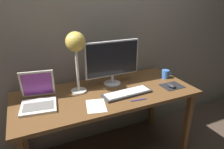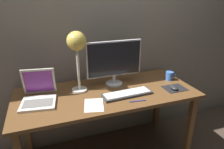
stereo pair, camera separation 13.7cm
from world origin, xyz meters
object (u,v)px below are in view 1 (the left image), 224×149
at_px(monitor, 112,61).
at_px(laptop, 38,95).
at_px(desk_lamp, 76,46).
at_px(mouse, 171,85).
at_px(keyboard_main, 127,93).
at_px(coffee_mug, 166,74).
at_px(pen, 139,100).

xyz_separation_m(monitor, laptop, (-0.69, -0.10, -0.17)).
bearing_deg(monitor, laptop, -172.13).
height_order(desk_lamp, mouse, desk_lamp).
height_order(keyboard_main, mouse, mouse).
distance_m(keyboard_main, laptop, 0.74).
height_order(keyboard_main, coffee_mug, coffee_mug).
relative_size(monitor, keyboard_main, 1.18).
relative_size(keyboard_main, pen, 3.19).
xyz_separation_m(keyboard_main, coffee_mug, (0.54, 0.17, 0.03)).
bearing_deg(pen, desk_lamp, 138.56).
bearing_deg(laptop, coffee_mug, 0.49).
xyz_separation_m(laptop, coffee_mug, (1.26, 0.01, -0.03)).
height_order(mouse, coffee_mug, coffee_mug).
distance_m(keyboard_main, mouse, 0.45).
relative_size(coffee_mug, pen, 0.79).
height_order(monitor, pen, monitor).
bearing_deg(mouse, pen, -167.61).
bearing_deg(monitor, keyboard_main, -83.32).
bearing_deg(pen, mouse, 12.39).
distance_m(keyboard_main, desk_lamp, 0.59).
bearing_deg(desk_lamp, monitor, 4.19).
bearing_deg(keyboard_main, laptop, 167.71).
relative_size(mouse, coffee_mug, 0.87).
distance_m(laptop, mouse, 1.18).
height_order(monitor, mouse, monitor).
bearing_deg(monitor, desk_lamp, -175.81).
bearing_deg(keyboard_main, coffee_mug, 17.17).
relative_size(monitor, desk_lamp, 0.98).
bearing_deg(laptop, desk_lamp, 11.44).
bearing_deg(coffee_mug, laptop, -179.51).
bearing_deg(monitor, coffee_mug, -8.42).
distance_m(coffee_mug, pen, 0.59).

